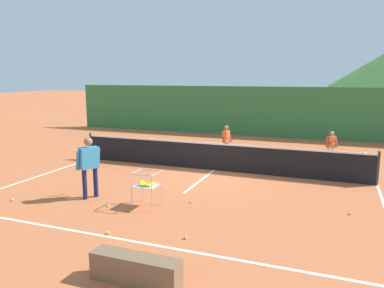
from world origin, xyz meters
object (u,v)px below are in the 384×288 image
tennis_ball_1 (191,202)px  tennis_ball_2 (350,213)px  student_1 (331,144)px  tennis_ball_4 (12,200)px  tennis_ball_5 (186,237)px  student_0 (226,139)px  tennis_ball_0 (108,233)px  tennis_ball_6 (108,206)px  courtside_bench (136,269)px  instructor (89,162)px  ball_cart (146,184)px  tennis_net (214,156)px  tennis_ball_3 (150,174)px

tennis_ball_1 → tennis_ball_2: size_ratio=1.00×
student_1 → tennis_ball_1: student_1 is taller
tennis_ball_4 → tennis_ball_5: size_ratio=1.00×
student_1 → student_0: bearing=-171.0°
tennis_ball_0 → tennis_ball_6: bearing=123.4°
tennis_ball_0 → tennis_ball_1: (0.91, 2.46, 0.00)m
tennis_ball_1 → tennis_ball_5: bearing=-71.7°
student_1 → tennis_ball_2: 5.72m
courtside_bench → tennis_ball_5: bearing=85.9°
instructor → ball_cart: instructor is taller
student_0 → tennis_ball_1: bearing=-83.2°
tennis_ball_5 → tennis_ball_6: same height
student_0 → tennis_ball_1: (0.66, -5.60, -0.76)m
student_1 → tennis_ball_5: size_ratio=17.90×
courtside_bench → tennis_net: bearing=98.2°
tennis_ball_0 → instructor: bearing=133.7°
tennis_ball_1 → tennis_ball_3: bearing=137.7°
student_1 → tennis_ball_5: (-2.60, -8.31, -0.70)m
ball_cart → tennis_ball_4: 3.68m
tennis_ball_1 → instructor: bearing=-168.0°
student_1 → tennis_ball_5: student_1 is taller
tennis_ball_5 → tennis_ball_2: bearing=40.2°
ball_cart → tennis_ball_1: size_ratio=13.22×
tennis_ball_0 → tennis_ball_5: size_ratio=1.00×
tennis_ball_5 → student_0: bearing=100.0°
courtside_bench → tennis_ball_0: bearing=135.9°
student_1 → tennis_ball_6: size_ratio=17.90×
tennis_ball_3 → tennis_ball_6: (0.46, -3.13, 0.00)m
tennis_net → tennis_ball_2: (4.34, -2.94, -0.47)m
student_0 → tennis_ball_3: size_ratio=19.44×
student_0 → tennis_ball_1: size_ratio=19.44×
instructor → tennis_ball_2: size_ratio=24.42×
tennis_ball_4 → tennis_ball_2: bearing=14.4°
ball_cart → tennis_ball_2: ball_cart is taller
tennis_ball_1 → tennis_ball_2: same height
tennis_net → student_1: bearing=35.7°
student_0 → courtside_bench: student_0 is taller
tennis_ball_4 → courtside_bench: size_ratio=0.05×
tennis_ball_3 → tennis_ball_4: (-2.17, -3.66, 0.00)m
tennis_ball_2 → tennis_ball_6: bearing=-164.2°
instructor → tennis_ball_0: bearing=-46.3°
student_1 → tennis_ball_1: (-3.29, -6.23, -0.70)m
tennis_ball_0 → courtside_bench: size_ratio=0.05×
instructor → courtside_bench: 4.71m
tennis_ball_2 → tennis_ball_3: bearing=166.1°
tennis_net → tennis_ball_4: 6.46m
tennis_ball_4 → tennis_ball_0: bearing=-14.2°
student_1 → tennis_ball_1: size_ratio=17.90×
tennis_net → tennis_ball_5: size_ratio=153.04×
ball_cart → tennis_ball_2: bearing=14.2°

